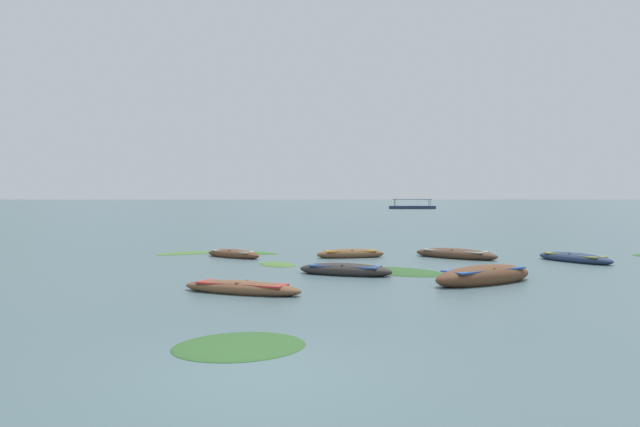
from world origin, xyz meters
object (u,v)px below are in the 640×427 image
object	(u,v)px
ferry_0	(412,207)
rowboat_3	(455,254)
rowboat_0	(484,276)
rowboat_1	(233,254)
rowboat_5	(351,254)
rowboat_4	(242,288)
rowboat_6	(345,270)
rowboat_2	(575,258)

from	to	relation	value
ferry_0	rowboat_3	bearing A→B (deg)	-96.73
rowboat_0	rowboat_3	xyz separation A→B (m)	(0.73, 7.82, -0.05)
rowboat_1	rowboat_3	distance (m)	9.68
rowboat_5	ferry_0	distance (m)	120.20
rowboat_0	rowboat_5	xyz separation A→B (m)	(-3.81, 8.01, -0.07)
rowboat_4	rowboat_6	xyz separation A→B (m)	(2.93, 4.03, 0.02)
rowboat_2	rowboat_3	distance (m)	4.78
rowboat_0	ferry_0	world-z (taller)	ferry_0
rowboat_1	ferry_0	bearing A→B (deg)	78.71
rowboat_0	rowboat_4	bearing A→B (deg)	-163.95
rowboat_0	ferry_0	bearing A→B (deg)	83.35
rowboat_0	rowboat_2	distance (m)	8.25
rowboat_0	ferry_0	distance (m)	127.62
rowboat_0	rowboat_5	world-z (taller)	rowboat_0
rowboat_4	ferry_0	size ratio (longest dim) A/B	0.34
rowboat_1	rowboat_5	size ratio (longest dim) A/B	0.93
rowboat_3	ferry_0	distance (m)	119.77
rowboat_1	rowboat_6	size ratio (longest dim) A/B	0.85
rowboat_4	rowboat_5	xyz separation A→B (m)	(3.31, 10.05, 0.01)
rowboat_2	rowboat_6	distance (m)	10.42
rowboat_2	ferry_0	bearing A→B (deg)	85.49
rowboat_0	rowboat_5	distance (m)	8.87
rowboat_0	rowboat_5	bearing A→B (deg)	115.46
rowboat_0	rowboat_2	bearing A→B (deg)	50.26
rowboat_1	rowboat_6	world-z (taller)	rowboat_6
rowboat_4	ferry_0	distance (m)	130.66
rowboat_1	rowboat_2	distance (m)	14.32
rowboat_2	rowboat_3	bearing A→B (deg)	161.99
rowboat_0	rowboat_4	xyz separation A→B (m)	(-7.12, -2.05, -0.08)
rowboat_3	rowboat_6	xyz separation A→B (m)	(-4.92, -5.84, -0.01)
rowboat_4	rowboat_5	distance (m)	10.59
rowboat_3	rowboat_4	distance (m)	12.61
rowboat_5	ferry_0	world-z (taller)	ferry_0
rowboat_3	rowboat_4	bearing A→B (deg)	-128.51
rowboat_2	rowboat_3	xyz separation A→B (m)	(-4.54, 1.48, 0.02)
rowboat_0	rowboat_2	xyz separation A→B (m)	(5.27, 6.34, -0.07)
rowboat_1	rowboat_6	xyz separation A→B (m)	(4.76, -5.95, 0.01)
rowboat_5	ferry_0	xyz separation A→B (m)	(18.58, 118.75, 0.30)
rowboat_0	rowboat_1	xyz separation A→B (m)	(-8.95, 7.93, -0.08)
rowboat_5	rowboat_6	world-z (taller)	rowboat_6
rowboat_6	ferry_0	distance (m)	126.21
rowboat_5	rowboat_6	xyz separation A→B (m)	(-0.38, -6.02, 0.01)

